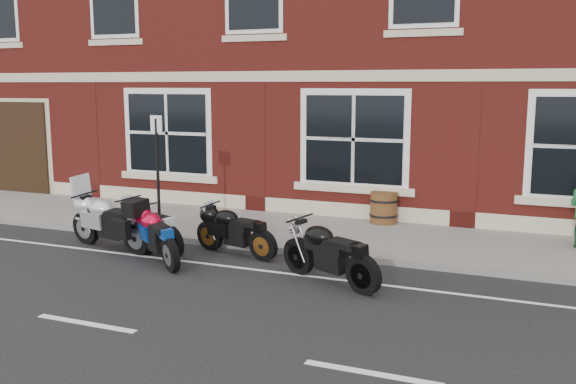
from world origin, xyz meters
name	(u,v)px	position (x,y,z in m)	size (l,w,h in m)	color
ground	(198,266)	(0.00, 0.00, 0.00)	(80.00, 80.00, 0.00)	black
sidewalk	(267,229)	(0.00, 3.00, 0.06)	(30.00, 3.00, 0.12)	slate
kerb	(235,245)	(0.00, 1.42, 0.06)	(30.00, 0.16, 0.12)	slate
moto_touring_silver	(109,219)	(-2.27, 0.46, 0.58)	(2.16, 0.68, 1.44)	black
moto_sport_red	(158,234)	(-0.83, 0.00, 0.52)	(1.66, 1.32, 0.90)	black
moto_sport_black	(235,229)	(0.24, 0.97, 0.50)	(1.90, 0.60, 0.87)	black
moto_sport_silver	(150,225)	(-1.41, 0.58, 0.53)	(1.94, 0.89, 0.92)	black
moto_naked_black	(329,251)	(2.47, -0.02, 0.54)	(1.95, 1.02, 0.94)	black
barrel_planter	(384,208)	(2.29, 4.30, 0.47)	(0.64, 0.64, 0.71)	#522C16
parking_sign	(158,166)	(-1.84, 1.55, 1.54)	(0.34, 0.12, 2.47)	black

